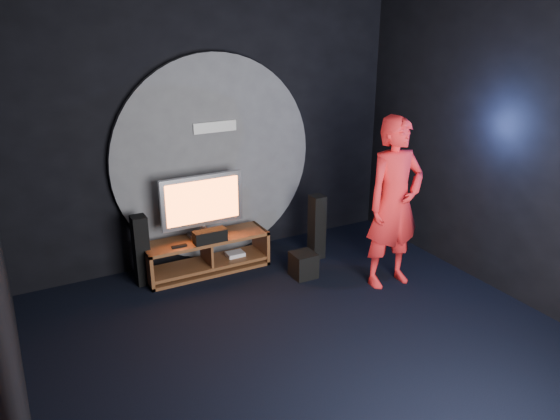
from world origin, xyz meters
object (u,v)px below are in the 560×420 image
object	(u,v)px
tower_speaker_left	(141,250)
tower_speaker_right	(317,227)
subwoofer	(303,265)
tv	(202,203)
media_console	(207,256)
player	(394,203)

from	to	relation	value
tower_speaker_left	tower_speaker_right	distance (m)	2.22
tower_speaker_right	subwoofer	xyz separation A→B (m)	(-0.43, -0.40, -0.27)
tv	tower_speaker_left	bearing A→B (deg)	-179.38
tower_speaker_right	tv	bearing A→B (deg)	165.74
subwoofer	tower_speaker_left	bearing A→B (deg)	156.91
tv	tower_speaker_right	world-z (taller)	tv
media_console	subwoofer	distance (m)	1.19
tv	subwoofer	xyz separation A→B (m)	(0.98, -0.76, -0.72)
tv	player	xyz separation A→B (m)	(1.81, -1.36, 0.12)
media_console	tv	xyz separation A→B (m)	(-0.01, 0.07, 0.68)
tower_speaker_left	tower_speaker_right	size ratio (longest dim) A/B	1.00
media_console	player	bearing A→B (deg)	-35.70
media_console	tower_speaker_left	world-z (taller)	tower_speaker_left
tower_speaker_left	subwoofer	xyz separation A→B (m)	(1.76, -0.75, -0.27)
player	tv	bearing A→B (deg)	144.11
media_console	player	size ratio (longest dim) A/B	0.77
media_console	tower_speaker_left	size ratio (longest dim) A/B	1.80
player	tower_speaker_left	bearing A→B (deg)	153.50
subwoofer	player	bearing A→B (deg)	-36.03
tower_speaker_right	player	distance (m)	1.22
tv	tower_speaker_right	size ratio (longest dim) A/B	1.20
player	subwoofer	bearing A→B (deg)	145.06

